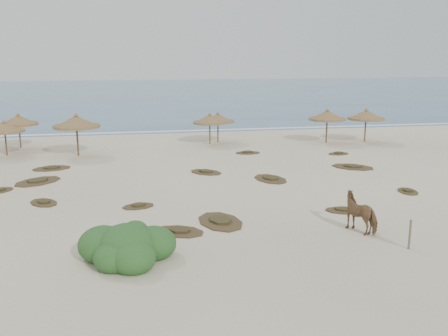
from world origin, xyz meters
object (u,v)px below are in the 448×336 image
at_px(palapa_0, 4,128).
at_px(horse, 362,213).
at_px(palapa_1, 18,121).
at_px(bush, 127,247).

xyz_separation_m(palapa_0, horse, (18.42, -19.79, -1.25)).
bearing_deg(horse, palapa_1, -77.15).
distance_m(palapa_1, bush, 25.59).
bearing_deg(horse, bush, -17.58).
xyz_separation_m(palapa_1, horse, (18.04, -22.78, -1.38)).
xyz_separation_m(horse, bush, (-9.68, -1.35, -0.28)).
distance_m(palapa_1, horse, 29.09).
relative_size(palapa_1, horse, 1.91).
bearing_deg(bush, palapa_0, 112.45).
bearing_deg(palapa_1, horse, -51.62).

